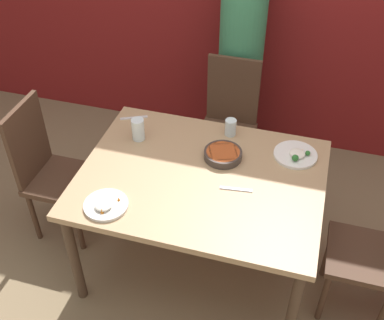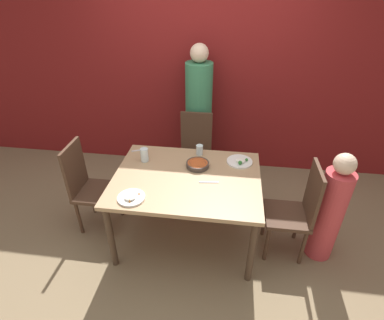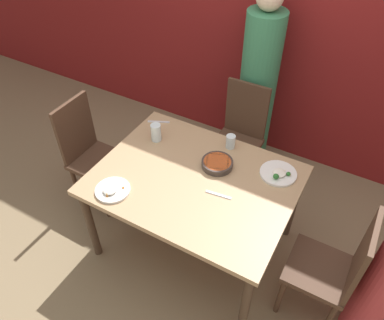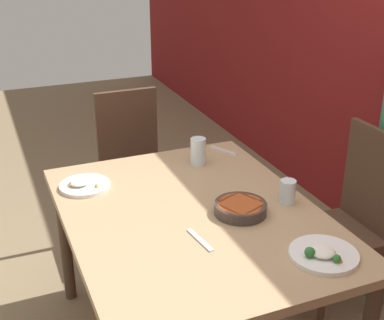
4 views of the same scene
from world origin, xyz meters
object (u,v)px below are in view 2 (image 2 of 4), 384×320
Objects in this scene: person_adult at (199,119)px; glass_water_tall at (200,150)px; chair_adult_spot at (195,151)px; plate_rice_adult at (240,161)px; bowl_curry at (198,164)px; chair_child_spot at (296,210)px; person_child at (329,212)px.

person_adult is 16.09× the size of glass_water_tall.
chair_adult_spot is 0.80m from plate_rice_adult.
chair_adult_spot is 0.74m from bowl_curry.
bowl_curry is (-0.95, 0.24, 0.26)m from chair_child_spot.
chair_adult_spot is 0.57× the size of person_adult.
person_child is at bearing -42.87° from person_adult.
chair_adult_spot reaches higher than bowl_curry.
chair_adult_spot is at bearing 133.34° from plate_rice_adult.
bowl_curry is at bearing -87.92° from glass_water_tall.
chair_adult_spot is 1.41m from chair_child_spot.
chair_child_spot is 1.67m from person_adult.
person_child reaches higher than glass_water_tall.
person_adult is at bearing 96.21° from bowl_curry.
chair_adult_spot is at bearing -90.00° from person_adult.
chair_adult_spot is 3.81× the size of plate_rice_adult.
person_child is 0.94m from plate_rice_adult.
person_adult is 1.87m from person_child.
person_child reaches higher than plate_rice_adult.
glass_water_tall is at bearing 92.08° from bowl_curry.
bowl_curry is at bearing -162.49° from plate_rice_adult.
glass_water_tall is (-0.42, 0.11, 0.04)m from plate_rice_adult.
person_adult is (-1.06, 1.26, 0.28)m from chair_child_spot.
plate_rice_adult is at bearing 155.73° from person_child.
glass_water_tall reaches higher than bowl_curry.
person_child is at bearing -34.47° from chair_adult_spot.
chair_child_spot reaches higher than plate_rice_adult.
bowl_curry is (-1.24, 0.24, 0.25)m from person_child.
plate_rice_adult is (-0.83, 0.37, 0.24)m from person_child.
person_adult is 1.02m from bowl_curry.
glass_water_tall is (0.10, -0.78, 0.01)m from person_adult.
glass_water_tall is (-1.25, 0.48, 0.28)m from person_child.
person_child reaches higher than chair_child_spot.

